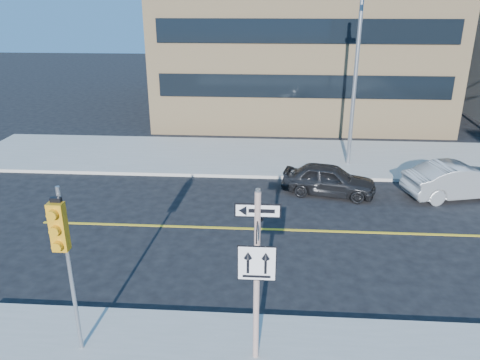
# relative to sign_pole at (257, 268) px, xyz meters

# --- Properties ---
(ground) EXTENTS (120.00, 120.00, 0.00)m
(ground) POSITION_rel_sign_pole_xyz_m (0.00, 2.51, -2.44)
(ground) COLOR black
(ground) RESTS_ON ground
(sign_pole) EXTENTS (0.92, 0.92, 4.06)m
(sign_pole) POSITION_rel_sign_pole_xyz_m (0.00, 0.00, 0.00)
(sign_pole) COLOR beige
(sign_pole) RESTS_ON near_sidewalk
(traffic_signal) EXTENTS (0.32, 0.45, 4.00)m
(traffic_signal) POSITION_rel_sign_pole_xyz_m (-4.00, -0.15, 0.59)
(traffic_signal) COLOR gray
(traffic_signal) RESTS_ON near_sidewalk
(parked_car_a) EXTENTS (2.33, 4.06, 1.30)m
(parked_car_a) POSITION_rel_sign_pole_xyz_m (2.67, 9.92, -1.79)
(parked_car_a) COLOR black
(parked_car_a) RESTS_ON ground
(parked_car_b) EXTENTS (2.55, 4.63, 1.45)m
(parked_car_b) POSITION_rel_sign_pole_xyz_m (7.92, 9.99, -1.71)
(parked_car_b) COLOR gray
(parked_car_b) RESTS_ON ground
(streetlight_a) EXTENTS (0.55, 2.25, 8.00)m
(streetlight_a) POSITION_rel_sign_pole_xyz_m (4.00, 13.27, 2.32)
(streetlight_a) COLOR gray
(streetlight_a) RESTS_ON far_sidewalk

